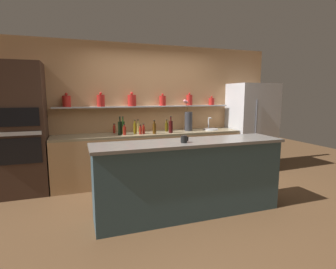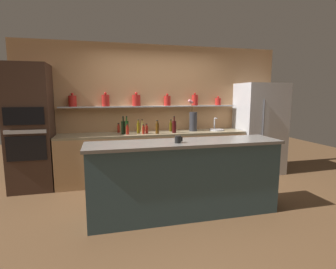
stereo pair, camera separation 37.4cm
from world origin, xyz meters
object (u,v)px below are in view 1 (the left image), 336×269
bottle_sauce_11 (124,130)px  coffee_mug (184,139)px  bottle_sauce_5 (144,130)px  bottle_spirit_8 (138,127)px  bottle_wine_3 (120,128)px  bottle_sauce_0 (140,130)px  bottle_wine_4 (171,127)px  bottle_sauce_9 (154,128)px  bottle_sauce_6 (114,129)px  bottle_spirit_10 (154,128)px  sink_fixture (211,129)px  bottle_oil_7 (135,128)px  refrigerator (251,127)px  flower_vase (188,120)px  bottle_wine_2 (123,127)px  bottle_oil_1 (167,127)px  oven_tower (23,130)px

bottle_sauce_11 → coffee_mug: 1.63m
bottle_sauce_5 → bottle_spirit_8: 0.27m
bottle_wine_3 → coffee_mug: 1.70m
bottle_sauce_0 → coffee_mug: (0.21, -1.55, 0.07)m
bottle_wine_3 → bottle_sauce_5: (0.43, -0.01, -0.05)m
bottle_spirit_8 → coffee_mug: (0.18, -1.86, 0.05)m
bottle_wine_4 → bottle_sauce_9: 0.33m
bottle_sauce_6 → bottle_spirit_10: 0.76m
coffee_mug → bottle_wine_3: bearing=109.4°
sink_fixture → coffee_mug: (-1.31, -1.70, 0.12)m
bottle_oil_7 → bottle_sauce_0: bearing=-54.0°
refrigerator → flower_vase: size_ratio=3.00×
bottle_wine_2 → bottle_spirit_10: size_ratio=1.27×
bottle_oil_7 → coffee_mug: 1.68m
bottle_oil_1 → bottle_spirit_8: size_ratio=0.98×
bottle_oil_7 → bottle_spirit_8: size_ratio=1.08×
bottle_sauce_6 → bottle_sauce_11: (0.14, -0.30, 0.00)m
bottle_sauce_5 → bottle_sauce_11: bottle_sauce_11 is taller
bottle_sauce_5 → bottle_spirit_8: (-0.04, 0.27, 0.02)m
bottle_oil_7 → coffee_mug: size_ratio=2.51×
oven_tower → bottle_spirit_8: (1.94, 0.18, -0.05)m
bottle_sauce_9 → bottle_sauce_11: 0.62m
bottle_oil_7 → coffee_mug: bearing=-80.3°
bottle_oil_1 → bottle_oil_7: 0.66m
bottle_spirit_8 → coffee_mug: bearing=-84.4°
bottle_sauce_5 → oven_tower: bearing=177.4°
bottle_sauce_9 → oven_tower: bearing=-179.2°
bottle_oil_1 → bottle_sauce_9: (-0.27, -0.05, -0.02)m
bottle_sauce_6 → coffee_mug: bearing=-71.1°
bottle_sauce_5 → bottle_oil_1: bearing=18.7°
refrigerator → bottle_sauce_6: size_ratio=10.32×
sink_fixture → bottle_wine_3: 1.88m
oven_tower → bottle_wine_3: oven_tower is taller
bottle_sauce_0 → bottle_oil_1: bearing=20.2°
oven_tower → bottle_spirit_10: oven_tower is taller
oven_tower → sink_fixture: bearing=0.2°
refrigerator → oven_tower: (-4.39, 0.04, 0.14)m
bottle_wine_3 → bottle_wine_4: 0.95m
bottle_sauce_6 → flower_vase: bearing=-5.2°
bottle_wine_4 → bottle_spirit_10: 0.33m
sink_fixture → bottle_spirit_10: 1.28m
bottle_wine_3 → bottle_spirit_10: bearing=-7.8°
flower_vase → bottle_spirit_10: (-0.77, -0.20, -0.11)m
bottle_sauce_0 → bottle_sauce_5: 0.08m
bottle_wine_4 → bottle_sauce_6: bearing=163.2°
sink_fixture → bottle_sauce_6: 1.95m
flower_vase → bottle_sauce_5: (-0.95, -0.13, -0.13)m
bottle_wine_3 → bottle_wine_4: (0.94, -0.06, -0.01)m
refrigerator → bottle_spirit_8: (-2.45, 0.21, 0.09)m
bottle_wine_2 → bottle_wine_3: (-0.08, -0.15, 0.01)m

